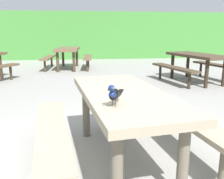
{
  "coord_description": "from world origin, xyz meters",
  "views": [
    {
      "loc": [
        -0.25,
        -2.08,
        1.31
      ],
      "look_at": [
        -0.01,
        -0.12,
        0.84
      ],
      "focal_mm": 38.96,
      "sensor_mm": 36.0,
      "label": 1
    }
  ],
  "objects_px": {
    "bird_grackle": "(114,94)",
    "picnic_table_far_centre": "(68,53)",
    "picnic_table_foreground": "(123,109)",
    "picnic_table_mid_right": "(197,61)"
  },
  "relations": [
    {
      "from": "picnic_table_mid_right",
      "to": "bird_grackle",
      "type": "bearing_deg",
      "value": -122.85
    },
    {
      "from": "picnic_table_foreground",
      "to": "picnic_table_far_centre",
      "type": "relative_size",
      "value": 1.05
    },
    {
      "from": "bird_grackle",
      "to": "picnic_table_far_centre",
      "type": "distance_m",
      "value": 7.07
    },
    {
      "from": "picnic_table_mid_right",
      "to": "picnic_table_far_centre",
      "type": "distance_m",
      "value": 4.45
    },
    {
      "from": "bird_grackle",
      "to": "picnic_table_far_centre",
      "type": "xyz_separation_m",
      "value": [
        -0.74,
        7.03,
        -0.29
      ]
    },
    {
      "from": "picnic_table_foreground",
      "to": "picnic_table_far_centre",
      "type": "bearing_deg",
      "value": 97.78
    },
    {
      "from": "bird_grackle",
      "to": "picnic_table_far_centre",
      "type": "height_order",
      "value": "bird_grackle"
    },
    {
      "from": "picnic_table_mid_right",
      "to": "picnic_table_foreground",
      "type": "bearing_deg",
      "value": -124.44
    },
    {
      "from": "picnic_table_foreground",
      "to": "bird_grackle",
      "type": "distance_m",
      "value": 0.58
    },
    {
      "from": "bird_grackle",
      "to": "picnic_table_far_centre",
      "type": "bearing_deg",
      "value": 95.99
    }
  ]
}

